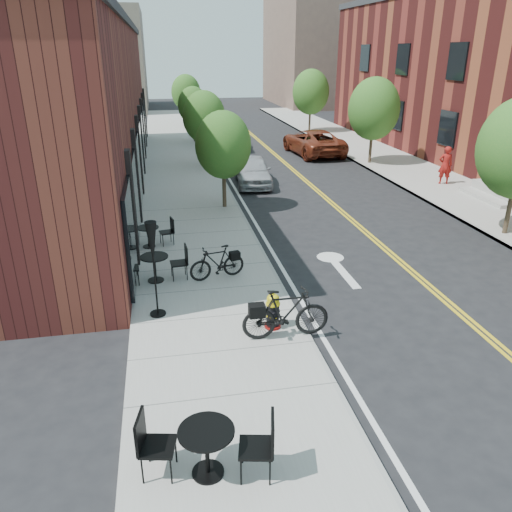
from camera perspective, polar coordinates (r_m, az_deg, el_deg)
ground at (r=12.48m, az=4.61°, el=-6.52°), size 120.00×120.00×0.00m
sidewalk_near at (r=21.37m, az=-7.69°, el=6.05°), size 4.00×70.00×0.12m
sidewalk_far at (r=25.01m, az=21.13°, el=7.15°), size 4.00×70.00×0.12m
building_near at (r=24.87m, az=-19.53°, el=15.42°), size 5.00×28.00×7.00m
bg_building_left at (r=58.72m, az=-16.78°, el=20.61°), size 8.00×14.00×10.00m
bg_building_right at (r=63.41m, az=7.18°, el=22.30°), size 10.00×16.00×12.00m
tree_near_a at (r=19.94m, az=-3.77°, el=12.53°), size 2.20×2.20×3.81m
tree_near_b at (r=27.80m, az=-5.96°, el=15.52°), size 2.30×2.30×3.98m
tree_near_c at (r=35.75m, az=-7.18°, el=16.70°), size 2.10×2.10×3.67m
tree_near_d at (r=43.68m, az=-8.00°, el=18.03°), size 2.40×2.40×4.11m
tree_far_b at (r=29.08m, az=13.33°, el=16.04°), size 2.80×2.80×4.62m
tree_far_c at (r=40.32m, az=6.28°, el=18.13°), size 2.80×2.80×4.62m
fire_hydrant at (r=11.43m, az=1.93°, el=-6.32°), size 0.46×0.46×0.87m
bicycle_left at (r=13.84m, az=-4.47°, el=-0.73°), size 1.65×0.79×0.95m
bicycle_right at (r=10.99m, az=3.43°, el=-6.57°), size 1.95×0.55×1.17m
bistro_set_a at (r=7.88m, az=-5.64°, el=-20.75°), size 2.00×1.00×1.05m
bistro_set_b at (r=13.91m, az=-11.51°, el=-0.99°), size 1.79×0.82×0.96m
bistro_set_c at (r=16.42m, az=-12.22°, el=2.48°), size 1.67×0.84×0.88m
patio_umbrella at (r=11.66m, az=-11.74°, el=0.73°), size 0.38×0.38×2.36m
parked_car_a at (r=24.25m, az=-0.35°, el=9.72°), size 1.95×4.11×1.35m
parked_car_b at (r=33.83m, az=-3.68°, el=13.59°), size 2.22×5.15×1.65m
parked_car_c at (r=37.77m, az=-3.84°, el=14.38°), size 2.42×5.20×1.47m
parked_car_far at (r=31.82m, az=6.54°, el=12.83°), size 3.01×5.74×1.54m
pedestrian at (r=25.51m, az=20.82°, el=9.68°), size 0.73×0.57×1.78m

